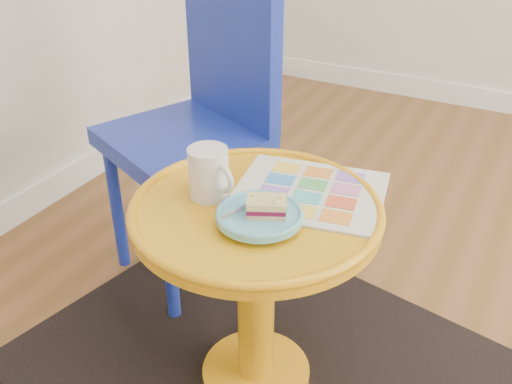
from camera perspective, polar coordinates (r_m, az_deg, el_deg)
The scene contains 9 objects.
room_walls at distance 2.76m, azimuth 9.68°, elevation 4.11°, with size 4.00×4.00×4.00m.
rug at distance 1.69m, azimuth 0.00°, elevation -17.69°, with size 1.30×1.10×0.01m, color black.
side_table at distance 1.42m, azimuth -0.00°, elevation -6.89°, with size 0.59×0.59×0.56m.
chair at distance 1.81m, azimuth -5.42°, elevation 7.60°, with size 0.57×0.57×0.98m.
newspaper at distance 1.39m, azimuth 5.38°, elevation 0.01°, with size 0.35×0.30×0.01m, color silver.
mug at distance 1.34m, azimuth -4.70°, elevation 2.03°, with size 0.13×0.10×0.13m.
plate at distance 1.26m, azimuth 0.34°, elevation -2.44°, with size 0.19×0.19×0.02m.
cake_slice at distance 1.24m, azimuth 1.06°, elevation -1.45°, with size 0.10×0.09×0.04m.
fork at distance 1.27m, azimuth -1.11°, elevation -1.52°, with size 0.06×0.14×0.00m.
Camera 1 is at (-0.25, -1.37, 1.27)m, focal length 40.00 mm.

